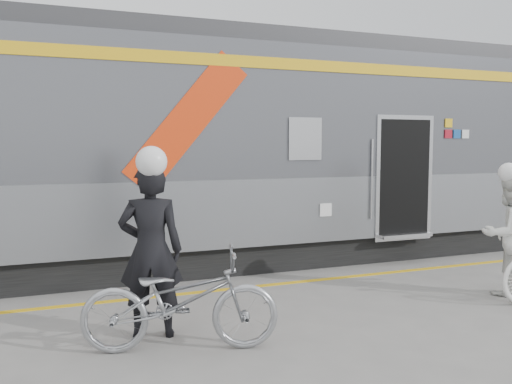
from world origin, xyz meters
TOP-DOWN VIEW (x-y plane):
  - ground at (0.00, 0.00)m, footprint 90.00×90.00m
  - train at (0.50, 4.19)m, footprint 24.00×3.17m
  - safety_strip at (0.00, 2.15)m, footprint 24.00×0.12m
  - man at (-2.26, 0.62)m, footprint 0.81×0.64m
  - bicycle_left at (-2.06, 0.07)m, footprint 2.17×1.23m
  - woman at (2.83, 0.44)m, footprint 0.91×0.74m
  - helmet_man at (-2.26, 0.62)m, footprint 0.34×0.34m
  - helmet_woman at (2.83, 0.44)m, footprint 0.28×0.28m

SIDE VIEW (x-z plane):
  - ground at x=0.00m, z-range 0.00..0.00m
  - safety_strip at x=0.00m, z-range 0.00..0.01m
  - bicycle_left at x=-2.06m, z-range 0.00..1.08m
  - woman at x=2.83m, z-range 0.00..1.74m
  - man at x=-2.26m, z-range 0.00..1.96m
  - helmet_woman at x=2.83m, z-range 1.74..2.02m
  - train at x=0.50m, z-range 0.00..4.10m
  - helmet_man at x=-2.26m, z-range 1.96..2.30m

